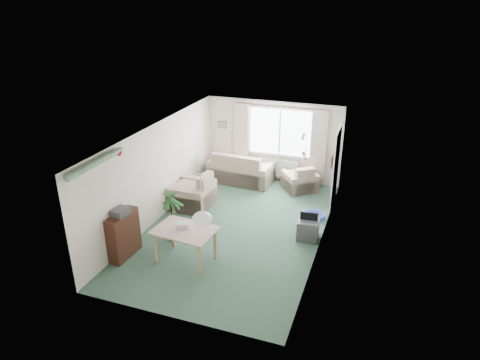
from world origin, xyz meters
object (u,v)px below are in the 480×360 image
(coffee_table, at_px, (251,178))
(pet_bed, at_px, (313,216))
(armchair_left, at_px, (192,190))
(armchair_corner, at_px, (300,177))
(houseplant, at_px, (172,214))
(dining_table, at_px, (186,245))
(sofa, at_px, (241,167))
(bookshelf, at_px, (124,235))
(tv_cube, at_px, (308,229))

(coffee_table, distance_m, pet_bed, 2.60)
(armchair_left, distance_m, coffee_table, 2.17)
(armchair_corner, distance_m, houseplant, 4.22)
(armchair_left, distance_m, dining_table, 2.54)
(sofa, xyz_separation_m, armchair_left, (-0.68, -1.99, 0.00))
(coffee_table, xyz_separation_m, bookshelf, (-1.37, -4.51, 0.30))
(armchair_corner, height_order, coffee_table, armchair_corner)
(sofa, distance_m, pet_bed, 2.97)
(dining_table, bearing_deg, houseplant, 133.67)
(dining_table, bearing_deg, coffee_table, 89.08)
(armchair_corner, bearing_deg, dining_table, 34.00)
(sofa, xyz_separation_m, armchair_corner, (1.78, -0.02, -0.08))
(houseplant, relative_size, pet_bed, 2.32)
(coffee_table, bearing_deg, bookshelf, -106.88)
(coffee_table, relative_size, dining_table, 0.78)
(sofa, xyz_separation_m, bookshelf, (-1.02, -4.60, 0.04))
(houseplant, relative_size, dining_table, 1.12)
(armchair_corner, xyz_separation_m, bookshelf, (-2.80, -4.58, 0.12))
(armchair_corner, xyz_separation_m, pet_bed, (0.69, -1.56, -0.33))
(coffee_table, relative_size, pet_bed, 1.61)
(sofa, bearing_deg, armchair_corner, -176.89)
(sofa, distance_m, houseplant, 3.67)
(sofa, bearing_deg, coffee_table, 169.49)
(sofa, height_order, pet_bed, sofa)
(armchair_corner, distance_m, pet_bed, 1.73)
(armchair_corner, distance_m, armchair_left, 3.15)
(sofa, relative_size, bookshelf, 1.86)
(sofa, bearing_deg, bookshelf, 81.47)
(tv_cube, bearing_deg, armchair_corner, 101.75)
(bookshelf, xyz_separation_m, dining_table, (1.30, 0.27, -0.15))
(tv_cube, relative_size, pet_bed, 0.95)
(armchair_corner, height_order, pet_bed, armchair_corner)
(armchair_corner, relative_size, dining_table, 0.75)
(armchair_left, height_order, dining_table, armchair_left)
(armchair_left, bearing_deg, bookshelf, -6.95)
(bookshelf, bearing_deg, tv_cube, 32.31)
(armchair_corner, xyz_separation_m, houseplant, (-2.15, -3.62, 0.26))
(bookshelf, relative_size, tv_cube, 1.93)
(houseplant, height_order, tv_cube, houseplant)
(sofa, height_order, armchair_left, armchair_left)
(armchair_corner, height_order, tv_cube, armchair_corner)
(sofa, xyz_separation_m, dining_table, (0.29, -4.33, -0.11))
(tv_cube, bearing_deg, coffee_table, 126.57)
(armchair_corner, xyz_separation_m, armchair_left, (-2.46, -1.96, 0.09))
(pet_bed, bearing_deg, tv_cube, -87.17)
(dining_table, relative_size, pet_bed, 2.07)
(dining_table, relative_size, tv_cube, 2.19)
(armchair_corner, relative_size, pet_bed, 1.55)
(armchair_corner, xyz_separation_m, dining_table, (-1.50, -4.31, -0.03))
(tv_cube, bearing_deg, houseplant, -164.34)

